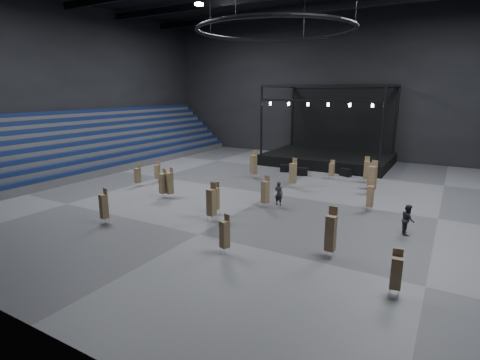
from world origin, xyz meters
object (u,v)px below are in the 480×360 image
Objects in this scene: chair_stack_5 at (254,164)px; chair_stack_17 at (366,170)px; chair_stack_12 at (396,272)px; chair_stack_2 at (225,234)px; chair_stack_4 at (370,176)px; chair_stack_9 at (170,183)px; flight_case_right at (346,172)px; crew_member at (408,220)px; chair_stack_7 at (157,171)px; man_center at (279,194)px; chair_stack_6 at (138,175)px; chair_stack_14 at (293,173)px; chair_stack_3 at (331,232)px; chair_stack_16 at (216,198)px; chair_stack_0 at (212,202)px; stage at (330,151)px; flight_case_mid at (302,172)px; flight_case_left at (286,168)px; chair_stack_10 at (104,206)px; chair_stack_1 at (332,169)px; chair_stack_8 at (265,191)px; chair_stack_15 at (163,183)px; chair_stack_13 at (370,196)px; chair_stack_11 at (373,177)px.

chair_stack_5 is 10.73m from chair_stack_17.
chair_stack_2 is at bearing 171.75° from chair_stack_12.
chair_stack_17 is at bearing 39.17° from chair_stack_5.
chair_stack_4 is 17.44m from chair_stack_9.
flight_case_right is 0.62× the size of crew_member.
chair_stack_7 is 1.09× the size of man_center.
chair_stack_4 reaches higher than chair_stack_6.
chair_stack_6 is 14.01m from chair_stack_14.
chair_stack_16 is (-9.06, 2.89, -0.20)m from chair_stack_3.
chair_stack_7 is 0.79× the size of chair_stack_9.
chair_stack_0 is at bearing -122.21° from chair_stack_17.
chair_stack_0 reaches higher than chair_stack_17.
stage reaches higher than chair_stack_17.
flight_case_mid is 0.66× the size of man_center.
chair_stack_5 is at bearing -110.36° from flight_case_left.
chair_stack_5 reaches higher than chair_stack_4.
chair_stack_2 is at bearing 13.60° from chair_stack_10.
chair_stack_16 is at bearing 149.17° from chair_stack_12.
chair_stack_5 is (-7.74, -5.45, 1.04)m from flight_case_right.
chair_stack_6 is 1.10× the size of man_center.
chair_stack_1 is 4.47m from chair_stack_4.
chair_stack_7 is at bearing 87.54° from chair_stack_6.
flight_case_left is 17.02m from chair_stack_0.
flight_case_mid is 23.23m from chair_stack_12.
chair_stack_7 reaches higher than flight_case_mid.
chair_stack_3 is at bearing -64.85° from flight_case_mid.
chair_stack_7 reaches higher than chair_stack_1.
crew_member is at bearing 13.80° from chair_stack_8.
man_center is 0.99× the size of crew_member.
chair_stack_0 is 11.85m from chair_stack_6.
chair_stack_9 is (-6.63, -21.51, -0.15)m from stage.
chair_stack_6 is at bearing -138.07° from flight_case_right.
flight_case_right is 0.63× the size of man_center.
chair_stack_17 is 1.35× the size of crew_member.
chair_stack_6 reaches higher than chair_stack_1.
flight_case_mid is at bearing -19.67° from flight_case_left.
chair_stack_3 is at bearing 0.45° from chair_stack_15.
chair_stack_13 is 11.08m from chair_stack_16.
chair_stack_12 is (22.62, -10.36, 0.05)m from chair_stack_7.
chair_stack_16 is at bearing -93.00° from flight_case_mid.
chair_stack_0 is 1.42× the size of crew_member.
chair_stack_14 is at bearing -87.15° from stage.
chair_stack_7 is at bearing 162.82° from chair_stack_9.
chair_stack_4 is (3.92, 17.87, 0.09)m from chair_stack_2.
chair_stack_10 is at bearing 55.57° from man_center.
flight_case_right is at bearing 50.08° from chair_stack_6.
chair_stack_8 is at bearing -114.24° from chair_stack_11.
chair_stack_9 is 1.01× the size of chair_stack_17.
chair_stack_5 reaches higher than chair_stack_13.
chair_stack_1 is 1.02× the size of crew_member.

